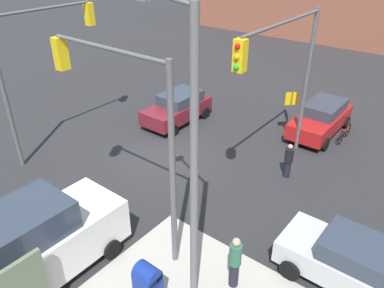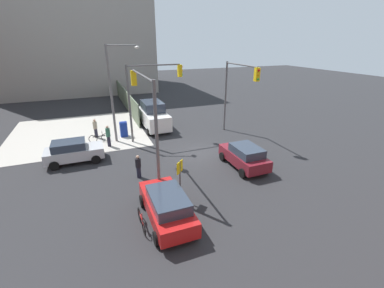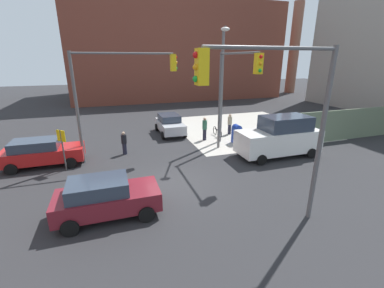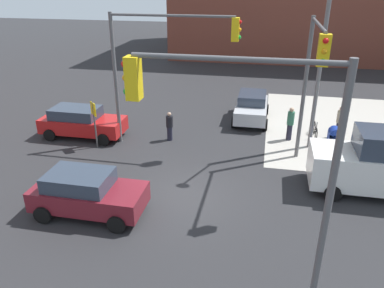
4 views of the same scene
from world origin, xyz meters
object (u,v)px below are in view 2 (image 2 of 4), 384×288
Objects in this scene: coupe_silver at (73,151)px; bicycle_leaning_on_fence at (99,138)px; pedestrian_crossing at (95,128)px; pedestrian_waiting at (108,136)px; traffic_signal_nw_corner at (146,106)px; pedestrian_walking_north at (138,166)px; street_lamp_corner at (115,87)px; van_white_delivery at (154,116)px; traffic_signal_se_corner at (237,86)px; sedan_red at (167,205)px; sedan_maroon at (244,156)px; traffic_signal_ne_corner at (150,88)px; mailbox_blue at (124,128)px; bicycle_at_crosswalk at (142,221)px.

bicycle_leaning_on_fence is (3.56, -1.91, -0.50)m from coupe_silver.
coupe_silver is 4.07m from bicycle_leaning_on_fence.
pedestrian_crossing is 0.96× the size of pedestrian_waiting.
pedestrian_walking_north is at bearing 79.68° from traffic_signal_nw_corner.
street_lamp_corner reaches higher than traffic_signal_nw_corner.
bicycle_leaning_on_fence is (-2.01, 5.40, -0.93)m from van_white_delivery.
traffic_signal_se_corner reaches higher than sedan_red.
sedan_maroon is 12.67m from bicycle_leaning_on_fence.
traffic_signal_se_corner is at bearing -87.65° from coupe_silver.
traffic_signal_ne_corner is 7.82m from coupe_silver.
street_lamp_corner reaches higher than pedestrian_waiting.
pedestrian_waiting is (-3.41, 4.70, -0.34)m from van_white_delivery.
traffic_signal_se_corner is at bearing -128.48° from van_white_delivery.
sedan_red is at bearing 169.77° from traffic_signal_ne_corner.
mailbox_blue is 2.51m from pedestrian_waiting.
van_white_delivery is 2.99× the size of pedestrian_waiting.
traffic_signal_se_corner is 1.61× the size of sedan_maroon.
traffic_signal_ne_corner is at bearing -34.24° from pedestrian_crossing.
street_lamp_corner is at bearing 78.59° from traffic_signal_ne_corner.
sedan_maroon is 2.32× the size of pedestrian_crossing.
street_lamp_corner is 5.14× the size of pedestrian_walking_north.
van_white_delivery is 3.47× the size of pedestrian_walking_north.
coupe_silver is 0.73× the size of van_white_delivery.
traffic_signal_se_corner is 1.00× the size of traffic_signal_ne_corner.
sedan_red is (-4.63, 0.23, -3.83)m from traffic_signal_nw_corner.
van_white_delivery is at bearing 51.52° from traffic_signal_se_corner.
traffic_signal_nw_corner is 10.17m from traffic_signal_se_corner.
traffic_signal_ne_corner is 5.28m from pedestrian_waiting.
bicycle_at_crosswalk is at bearing -92.33° from pedestrian_crossing.
sedan_red is at bearing -168.69° from bicycle_leaning_on_fence.
pedestrian_walking_north is at bearing -141.67° from pedestrian_waiting.
coupe_silver is at bearing -117.94° from pedestrian_crossing.
sedan_maroon is 11.44m from van_white_delivery.
street_lamp_corner is 4.57× the size of bicycle_at_crosswalk.
sedan_red reaches higher than pedestrian_walking_north.
van_white_delivery reaches higher than pedestrian_walking_north.
sedan_red is 14.67m from van_white_delivery.
van_white_delivery is 3.09× the size of bicycle_leaning_on_fence.
sedan_red is 1.37m from bicycle_at_crosswalk.
mailbox_blue is 0.26× the size of van_white_delivery.
pedestrian_crossing is at bearing 11.16° from sedan_red.
pedestrian_waiting is at bearing 9.20° from sedan_red.
traffic_signal_nw_corner is 3.71× the size of bicycle_at_crosswalk.
bicycle_at_crosswalk is (-11.30, 3.31, -4.24)m from traffic_signal_ne_corner.
mailbox_blue is 11.67m from sedan_maroon.
van_white_delivery reaches higher than bicycle_leaning_on_fence.
sedan_maroon is at bearing -115.55° from coupe_silver.
traffic_signal_nw_corner is at bearing -165.24° from pedestrian_walking_north.
pedestrian_crossing reaches higher than bicycle_at_crosswalk.
street_lamp_corner reaches higher than bicycle_at_crosswalk.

